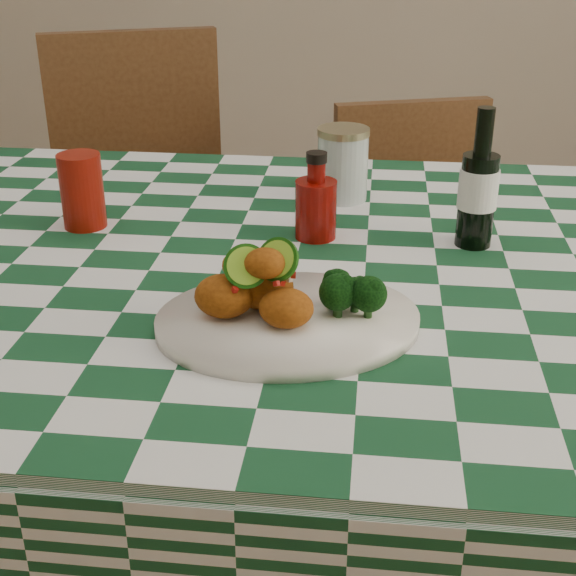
# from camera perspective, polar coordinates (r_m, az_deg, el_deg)

# --- Properties ---
(dining_table) EXTENTS (1.66, 1.06, 0.79)m
(dining_table) POSITION_cam_1_polar(r_m,az_deg,el_deg) (1.39, 0.51, -12.95)
(dining_table) COLOR #154626
(dining_table) RESTS_ON ground
(plate) EXTENTS (0.38, 0.32, 0.02)m
(plate) POSITION_cam_1_polar(r_m,az_deg,el_deg) (0.99, -0.00, -2.41)
(plate) COLOR white
(plate) RESTS_ON dining_table
(fried_chicken_pile) EXTENTS (0.14, 0.10, 0.09)m
(fried_chicken_pile) POSITION_cam_1_polar(r_m,az_deg,el_deg) (0.97, -1.56, 0.45)
(fried_chicken_pile) COLOR #9D4C0F
(fried_chicken_pile) RESTS_ON plate
(broccoli_side) EXTENTS (0.07, 0.07, 0.05)m
(broccoli_side) POSITION_cam_1_polar(r_m,az_deg,el_deg) (0.98, 4.86, -0.53)
(broccoli_side) COLOR black
(broccoli_side) RESTS_ON plate
(red_tumbler) EXTENTS (0.07, 0.07, 0.12)m
(red_tumbler) POSITION_cam_1_polar(r_m,az_deg,el_deg) (1.33, -14.44, 6.70)
(red_tumbler) COLOR maroon
(red_tumbler) RESTS_ON dining_table
(ketchup_bottle) EXTENTS (0.08, 0.08, 0.14)m
(ketchup_bottle) POSITION_cam_1_polar(r_m,az_deg,el_deg) (1.24, 2.01, 6.58)
(ketchup_bottle) COLOR #6F0A05
(ketchup_bottle) RESTS_ON dining_table
(mason_jar) EXTENTS (0.11, 0.11, 0.13)m
(mason_jar) POSITION_cam_1_polar(r_m,az_deg,el_deg) (1.41, 3.90, 8.78)
(mason_jar) COLOR #B2BCBA
(mason_jar) RESTS_ON dining_table
(beer_bottle) EXTENTS (0.06, 0.06, 0.21)m
(beer_bottle) POSITION_cam_1_polar(r_m,az_deg,el_deg) (1.23, 13.44, 7.58)
(beer_bottle) COLOR black
(beer_bottle) RESTS_ON dining_table
(wooden_chair_left) EXTENTS (0.59, 0.60, 0.97)m
(wooden_chair_left) POSITION_cam_1_polar(r_m,az_deg,el_deg) (2.07, -9.68, 3.41)
(wooden_chair_left) COLOR #472814
(wooden_chair_left) RESTS_ON ground
(wooden_chair_right) EXTENTS (0.49, 0.50, 0.84)m
(wooden_chair_right) POSITION_cam_1_polar(r_m,az_deg,el_deg) (1.95, 9.86, -0.28)
(wooden_chair_right) COLOR #472814
(wooden_chair_right) RESTS_ON ground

